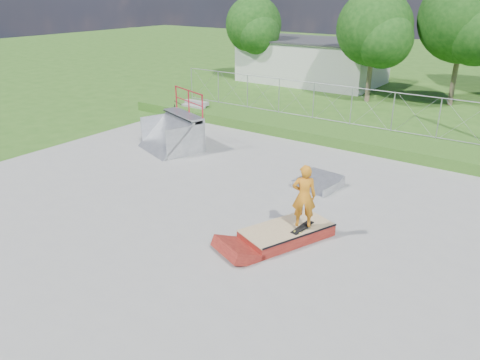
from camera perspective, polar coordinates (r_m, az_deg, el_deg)
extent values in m
plane|color=#2F5D1A|center=(14.88, -3.00, -3.90)|extent=(120.00, 120.00, 0.00)
cube|color=gray|center=(14.87, -3.00, -3.84)|extent=(20.00, 16.00, 0.04)
cube|color=#2F5D1A|center=(22.51, 12.16, 5.48)|extent=(24.00, 3.00, 0.50)
cube|color=maroon|center=(13.29, 5.71, -6.54)|extent=(2.09, 2.82, 0.36)
cube|color=tan|center=(13.20, 5.74, -5.81)|extent=(2.12, 2.85, 0.03)
cube|color=black|center=(13.12, 7.59, -5.79)|extent=(0.36, 0.82, 0.13)
imported|color=orange|center=(12.73, 7.79, -2.25)|extent=(0.78, 0.69, 1.78)
cube|color=silver|center=(36.67, 8.77, 14.07)|extent=(10.00, 6.00, 3.00)
cylinder|color=brown|center=(30.72, 15.42, 11.48)|extent=(0.30, 0.30, 2.45)
sphere|color=#133D10|center=(30.33, 16.05, 17.38)|extent=(4.48, 4.48, 4.48)
sphere|color=#133D10|center=(29.57, 17.12, 16.07)|extent=(3.36, 3.36, 3.36)
cylinder|color=brown|center=(31.42, 24.57, 10.84)|extent=(0.30, 0.30, 2.80)
sphere|color=#133D10|center=(31.03, 25.68, 17.40)|extent=(5.12, 5.12, 5.12)
sphere|color=#133D10|center=(30.27, 27.06, 15.87)|extent=(3.84, 3.84, 3.84)
cylinder|color=brown|center=(37.01, 1.60, 13.82)|extent=(0.30, 0.30, 2.27)
sphere|color=#133D10|center=(36.69, 1.65, 18.39)|extent=(4.16, 4.16, 4.16)
sphere|color=#133D10|center=(35.87, 2.24, 17.46)|extent=(3.12, 3.12, 3.12)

